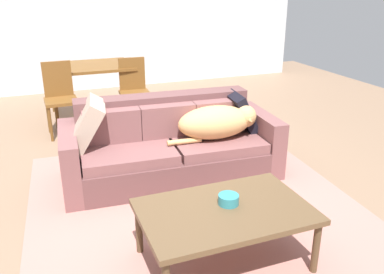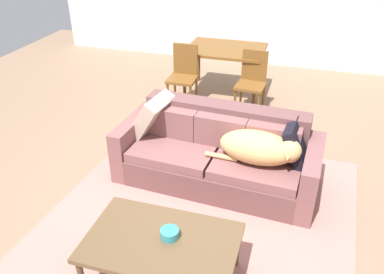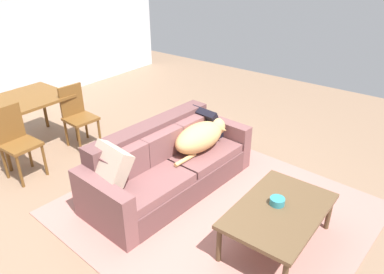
{
  "view_description": "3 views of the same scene",
  "coord_description": "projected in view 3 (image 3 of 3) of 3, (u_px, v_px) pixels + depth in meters",
  "views": [
    {
      "loc": [
        -1.03,
        -3.6,
        1.89
      ],
      "look_at": [
        0.29,
        -0.18,
        0.48
      ],
      "focal_mm": 38.28,
      "sensor_mm": 36.0,
      "label": 1
    },
    {
      "loc": [
        0.9,
        -3.46,
        2.62
      ],
      "look_at": [
        -0.08,
        -0.17,
        0.62
      ],
      "focal_mm": 37.0,
      "sensor_mm": 36.0,
      "label": 2
    },
    {
      "loc": [
        -2.65,
        -2.46,
        2.63
      ],
      "look_at": [
        0.35,
        -0.16,
        0.68
      ],
      "focal_mm": 34.36,
      "sensor_mm": 36.0,
      "label": 3
    }
  ],
  "objects": [
    {
      "name": "coffee_table",
      "position": [
        279.0,
        212.0,
        3.48
      ],
      "size": [
        1.16,
        0.75,
        0.44
      ],
      "color": "brown",
      "rests_on": "ground"
    },
    {
      "name": "bowl_on_coffee_table",
      "position": [
        277.0,
        201.0,
        3.51
      ],
      "size": [
        0.14,
        0.14,
        0.07
      ],
      "primitive_type": "cylinder",
      "color": "teal",
      "rests_on": "coffee_table"
    },
    {
      "name": "couch",
      "position": [
        167.0,
        166.0,
        4.4
      ],
      "size": [
        2.17,
        1.0,
        0.79
      ],
      "rotation": [
        0.0,
        0.0,
        -0.06
      ],
      "color": "brown",
      "rests_on": "ground"
    },
    {
      "name": "throw_pillow_by_right_arm",
      "position": [
        207.0,
        122.0,
        4.83
      ],
      "size": [
        0.31,
        0.44,
        0.41
      ],
      "primitive_type": "cube",
      "rotation": [
        0.0,
        -0.45,
        -0.1
      ],
      "color": "black",
      "rests_on": "couch"
    },
    {
      "name": "throw_pillow_by_left_arm",
      "position": [
        108.0,
        169.0,
        3.75
      ],
      "size": [
        0.45,
        0.53,
        0.49
      ],
      "primitive_type": "cube",
      "rotation": [
        0.0,
        0.55,
        -0.15
      ],
      "color": "tan",
      "rests_on": "couch"
    },
    {
      "name": "ground_plane",
      "position": [
        164.0,
        194.0,
        4.4
      ],
      "size": [
        10.0,
        10.0,
        0.0
      ],
      "primitive_type": "plane",
      "color": "#8B6C54"
    },
    {
      "name": "area_rug",
      "position": [
        216.0,
        209.0,
        4.14
      ],
      "size": [
        3.04,
        3.21,
        0.01
      ],
      "primitive_type": "cube",
      "rotation": [
        0.0,
        0.0,
        -0.06
      ],
      "color": "tan",
      "rests_on": "ground"
    },
    {
      "name": "dining_chair_near_left",
      "position": [
        16.0,
        139.0,
        4.55
      ],
      "size": [
        0.41,
        0.41,
        0.93
      ],
      "rotation": [
        0.0,
        0.0,
        0.02
      ],
      "color": "brown",
      "rests_on": "ground"
    },
    {
      "name": "dog_on_left_cushion",
      "position": [
        201.0,
        136.0,
        4.51
      ],
      "size": [
        0.94,
        0.43,
        0.33
      ],
      "rotation": [
        0.0,
        0.0,
        -0.06
      ],
      "color": "tan",
      "rests_on": "couch"
    },
    {
      "name": "dining_table",
      "position": [
        22.0,
        104.0,
        5.16
      ],
      "size": [
        1.18,
        0.91,
        0.75
      ],
      "color": "brown",
      "rests_on": "ground"
    },
    {
      "name": "dining_chair_near_right",
      "position": [
        77.0,
        113.0,
        5.32
      ],
      "size": [
        0.43,
        0.43,
        0.9
      ],
      "rotation": [
        0.0,
        0.0,
        -0.07
      ],
      "color": "brown",
      "rests_on": "ground"
    }
  ]
}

